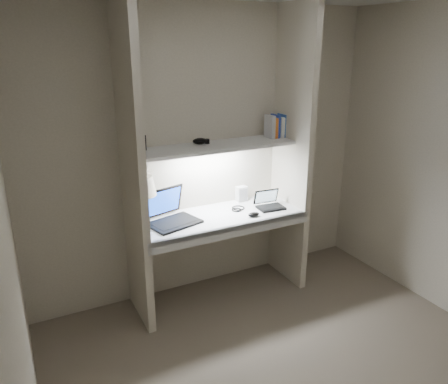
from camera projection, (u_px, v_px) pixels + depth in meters
floor at (300, 380)px, 2.97m from camera, size 3.20×3.00×0.01m
back_wall at (205, 154)px, 3.83m from camera, size 3.20×0.01×2.50m
alcove_panel_left at (133, 172)px, 3.28m from camera, size 0.06×0.55×2.50m
alcove_panel_right at (292, 151)px, 3.91m from camera, size 0.06×0.55×2.50m
desk at (220, 217)px, 3.76m from camera, size 1.40×0.55×0.04m
desk_apron at (234, 231)px, 3.55m from camera, size 1.46×0.03×0.10m
shelf at (214, 147)px, 3.64m from camera, size 1.40×0.36×0.03m
strip_light at (214, 149)px, 3.65m from camera, size 0.60×0.04×0.02m
table_lamp at (140, 191)px, 3.53m from camera, size 0.27×0.27×0.40m
laptop_main at (169, 215)px, 3.59m from camera, size 0.48×0.44×0.27m
laptop_netbook at (269, 203)px, 3.92m from camera, size 0.25×0.22×0.15m
speaker at (241, 194)px, 4.07m from camera, size 0.10×0.07×0.14m
mouse at (254, 214)px, 3.72m from camera, size 0.11×0.07×0.04m
cable_coil at (238, 208)px, 3.89m from camera, size 0.14×0.14×0.01m
sticky_note at (147, 227)px, 3.50m from camera, size 0.08×0.08×0.00m
book_row at (277, 126)px, 3.92m from camera, size 0.19×0.14×0.20m
shelf_box at (141, 143)px, 3.43m from camera, size 0.08×0.07×0.12m
shelf_gadget at (200, 141)px, 3.65m from camera, size 0.14×0.11×0.05m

